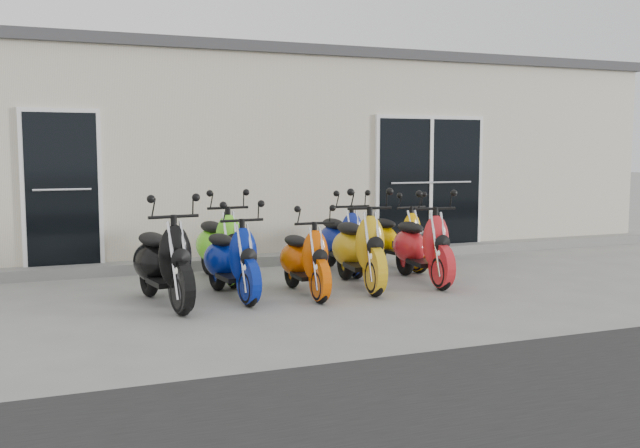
{
  "coord_description": "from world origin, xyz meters",
  "views": [
    {
      "loc": [
        -3.5,
        -8.24,
        1.74
      ],
      "look_at": [
        0.0,
        0.6,
        0.75
      ],
      "focal_mm": 40.0,
      "sensor_mm": 36.0,
      "label": 1
    }
  ],
  "objects_px": {
    "scooter_back_green": "(219,235)",
    "scooter_back_blue": "(342,231)",
    "scooter_front_blue": "(231,248)",
    "scooter_front_orange_b": "(359,237)",
    "scooter_back_yellow": "(396,230)",
    "scooter_front_red": "(422,235)",
    "scooter_front_orange_a": "(305,249)",
    "scooter_front_black": "(163,249)"
  },
  "relations": [
    {
      "from": "scooter_back_green",
      "to": "scooter_back_blue",
      "type": "xyz_separation_m",
      "value": [
        1.78,
        0.03,
        -0.02
      ]
    },
    {
      "from": "scooter_front_blue",
      "to": "scooter_back_blue",
      "type": "bearing_deg",
      "value": 24.97
    },
    {
      "from": "scooter_front_orange_b",
      "to": "scooter_back_yellow",
      "type": "height_order",
      "value": "scooter_front_orange_b"
    },
    {
      "from": "scooter_back_blue",
      "to": "scooter_back_yellow",
      "type": "bearing_deg",
      "value": 4.49
    },
    {
      "from": "scooter_front_blue",
      "to": "scooter_front_red",
      "type": "bearing_deg",
      "value": -5.09
    },
    {
      "from": "scooter_back_green",
      "to": "scooter_back_yellow",
      "type": "bearing_deg",
      "value": -1.96
    },
    {
      "from": "scooter_back_yellow",
      "to": "scooter_back_green",
      "type": "bearing_deg",
      "value": 172.82
    },
    {
      "from": "scooter_front_blue",
      "to": "scooter_front_red",
      "type": "distance_m",
      "value": 2.58
    },
    {
      "from": "scooter_front_red",
      "to": "scooter_back_yellow",
      "type": "height_order",
      "value": "scooter_front_red"
    },
    {
      "from": "scooter_front_orange_a",
      "to": "scooter_front_red",
      "type": "height_order",
      "value": "scooter_front_red"
    },
    {
      "from": "scooter_front_blue",
      "to": "scooter_back_blue",
      "type": "relative_size",
      "value": 0.98
    },
    {
      "from": "scooter_front_black",
      "to": "scooter_back_green",
      "type": "height_order",
      "value": "scooter_front_black"
    },
    {
      "from": "scooter_front_orange_b",
      "to": "scooter_back_green",
      "type": "height_order",
      "value": "scooter_front_orange_b"
    },
    {
      "from": "scooter_back_blue",
      "to": "scooter_back_yellow",
      "type": "distance_m",
      "value": 0.89
    },
    {
      "from": "scooter_front_blue",
      "to": "scooter_front_orange_b",
      "type": "height_order",
      "value": "scooter_front_orange_b"
    },
    {
      "from": "scooter_front_black",
      "to": "scooter_back_blue",
      "type": "relative_size",
      "value": 1.07
    },
    {
      "from": "scooter_front_orange_b",
      "to": "scooter_front_red",
      "type": "distance_m",
      "value": 0.92
    },
    {
      "from": "scooter_front_blue",
      "to": "scooter_back_yellow",
      "type": "relative_size",
      "value": 1.03
    },
    {
      "from": "scooter_back_blue",
      "to": "scooter_back_green",
      "type": "bearing_deg",
      "value": -176.79
    },
    {
      "from": "scooter_front_orange_a",
      "to": "scooter_back_yellow",
      "type": "relative_size",
      "value": 0.97
    },
    {
      "from": "scooter_front_red",
      "to": "scooter_back_blue",
      "type": "bearing_deg",
      "value": 125.38
    },
    {
      "from": "scooter_front_red",
      "to": "scooter_front_blue",
      "type": "bearing_deg",
      "value": -174.73
    },
    {
      "from": "scooter_front_black",
      "to": "scooter_back_green",
      "type": "xyz_separation_m",
      "value": [
        0.94,
        1.24,
        -0.02
      ]
    },
    {
      "from": "scooter_front_orange_a",
      "to": "scooter_back_yellow",
      "type": "distance_m",
      "value": 2.36
    },
    {
      "from": "scooter_back_yellow",
      "to": "scooter_front_red",
      "type": "bearing_deg",
      "value": -109.54
    },
    {
      "from": "scooter_front_black",
      "to": "scooter_front_orange_b",
      "type": "xyz_separation_m",
      "value": [
        2.47,
        0.15,
        0.0
      ]
    },
    {
      "from": "scooter_front_black",
      "to": "scooter_front_orange_b",
      "type": "distance_m",
      "value": 2.48
    },
    {
      "from": "scooter_front_black",
      "to": "scooter_front_orange_a",
      "type": "xyz_separation_m",
      "value": [
        1.67,
        -0.04,
        -0.08
      ]
    },
    {
      "from": "scooter_back_yellow",
      "to": "scooter_front_orange_b",
      "type": "bearing_deg",
      "value": -143.18
    },
    {
      "from": "scooter_front_orange_b",
      "to": "scooter_back_green",
      "type": "distance_m",
      "value": 1.88
    },
    {
      "from": "scooter_front_orange_a",
      "to": "scooter_front_orange_b",
      "type": "bearing_deg",
      "value": 14.1
    },
    {
      "from": "scooter_front_blue",
      "to": "scooter_back_green",
      "type": "height_order",
      "value": "scooter_back_green"
    },
    {
      "from": "scooter_front_red",
      "to": "scooter_back_blue",
      "type": "height_order",
      "value": "scooter_front_red"
    },
    {
      "from": "scooter_front_black",
      "to": "scooter_front_blue",
      "type": "relative_size",
      "value": 1.09
    },
    {
      "from": "scooter_front_orange_a",
      "to": "scooter_front_red",
      "type": "relative_size",
      "value": 0.9
    },
    {
      "from": "scooter_front_orange_b",
      "to": "scooter_back_blue",
      "type": "xyz_separation_m",
      "value": [
        0.25,
        1.12,
        -0.05
      ]
    },
    {
      "from": "scooter_back_green",
      "to": "scooter_front_orange_b",
      "type": "bearing_deg",
      "value": -38.8
    },
    {
      "from": "scooter_front_black",
      "to": "scooter_back_blue",
      "type": "height_order",
      "value": "scooter_front_black"
    },
    {
      "from": "scooter_front_orange_b",
      "to": "scooter_back_green",
      "type": "bearing_deg",
      "value": 150.39
    },
    {
      "from": "scooter_back_green",
      "to": "scooter_back_blue",
      "type": "height_order",
      "value": "scooter_back_green"
    },
    {
      "from": "scooter_front_orange_a",
      "to": "scooter_back_green",
      "type": "relative_size",
      "value": 0.9
    },
    {
      "from": "scooter_front_blue",
      "to": "scooter_front_orange_b",
      "type": "relative_size",
      "value": 0.91
    }
  ]
}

